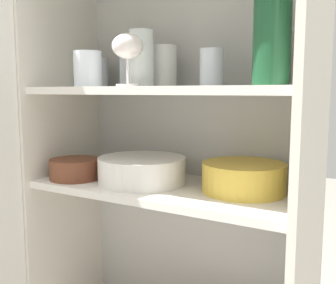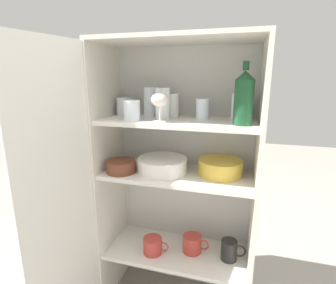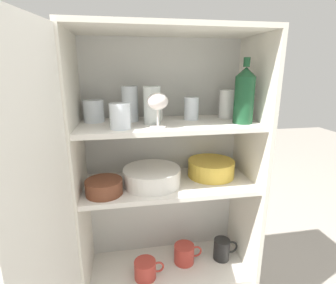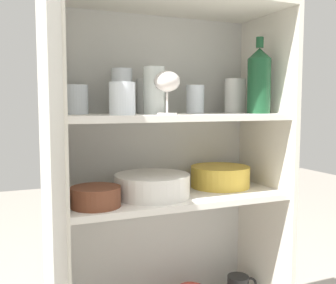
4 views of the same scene
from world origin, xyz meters
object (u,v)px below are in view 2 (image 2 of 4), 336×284
object	(u,v)px
mixing_bowl_large	(220,167)
coffee_mug_primary	(153,245)
wine_bottle	(244,98)
serving_bowl_small	(121,166)
plate_stack_white	(162,165)

from	to	relation	value
mixing_bowl_large	coffee_mug_primary	xyz separation A→B (m)	(-0.32, -0.09, -0.44)
wine_bottle	mixing_bowl_large	xyz separation A→B (m)	(-0.09, 0.10, -0.33)
mixing_bowl_large	coffee_mug_primary	distance (m)	0.55
wine_bottle	serving_bowl_small	world-z (taller)	wine_bottle
wine_bottle	coffee_mug_primary	bearing A→B (deg)	178.11
wine_bottle	coffee_mug_primary	size ratio (longest dim) A/B	1.87
plate_stack_white	coffee_mug_primary	world-z (taller)	plate_stack_white
plate_stack_white	mixing_bowl_large	xyz separation A→B (m)	(0.28, 0.05, 0.00)
wine_bottle	coffee_mug_primary	distance (m)	0.87
mixing_bowl_large	serving_bowl_small	world-z (taller)	mixing_bowl_large
wine_bottle	serving_bowl_small	bearing A→B (deg)	-179.83
plate_stack_white	wine_bottle	bearing A→B (deg)	-8.42
wine_bottle	plate_stack_white	size ratio (longest dim) A/B	1.05
wine_bottle	mixing_bowl_large	size ratio (longest dim) A/B	1.21
serving_bowl_small	wine_bottle	bearing A→B (deg)	0.17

